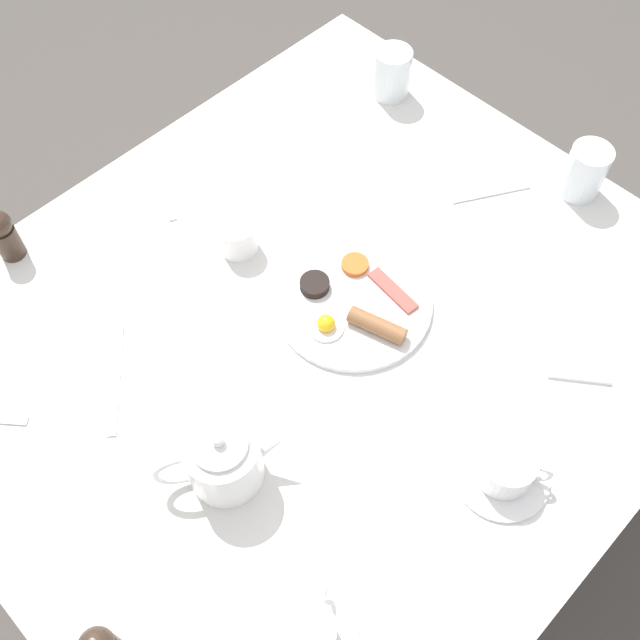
% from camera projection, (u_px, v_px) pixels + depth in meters
% --- Properties ---
extents(ground_plane, '(8.00, 8.00, 0.00)m').
position_uv_depth(ground_plane, '(320.00, 477.00, 1.84)').
color(ground_plane, '#4C4742').
extents(table, '(1.08, 1.23, 0.72)m').
position_uv_depth(table, '(320.00, 344.00, 1.28)').
color(table, silver).
rests_on(table, ground_plane).
extents(breakfast_plate, '(0.27, 0.27, 0.04)m').
position_uv_depth(breakfast_plate, '(353.00, 303.00, 1.25)').
color(breakfast_plate, white).
rests_on(breakfast_plate, table).
extents(teapot_near, '(0.11, 0.18, 0.13)m').
position_uv_depth(teapot_near, '(222.00, 459.00, 1.05)').
color(teapot_near, white).
rests_on(teapot_near, table).
extents(teacup_with_saucer_left, '(0.14, 0.14, 0.06)m').
position_uv_depth(teacup_with_saucer_left, '(305.00, 634.00, 0.96)').
color(teacup_with_saucer_left, white).
rests_on(teacup_with_saucer_left, table).
extents(teacup_with_saucer_right, '(0.14, 0.14, 0.06)m').
position_uv_depth(teacup_with_saucer_right, '(505.00, 469.00, 1.08)').
color(teacup_with_saucer_right, white).
rests_on(teacup_with_saucer_right, table).
extents(water_glass_tall, '(0.07, 0.07, 0.10)m').
position_uv_depth(water_glass_tall, '(585.00, 172.00, 1.35)').
color(water_glass_tall, white).
rests_on(water_glass_tall, table).
extents(water_glass_short, '(0.07, 0.07, 0.10)m').
position_uv_depth(water_glass_short, '(392.00, 73.00, 1.49)').
color(water_glass_short, white).
rests_on(water_glass_short, table).
extents(creamer_jug, '(0.09, 0.07, 0.06)m').
position_uv_depth(creamer_jug, '(237.00, 236.00, 1.29)').
color(creamer_jug, white).
rests_on(creamer_jug, table).
extents(pepper_grinder, '(0.05, 0.05, 0.10)m').
position_uv_depth(pepper_grinder, '(3.00, 234.00, 1.27)').
color(pepper_grinder, '#38281E').
rests_on(pepper_grinder, table).
extents(napkin_folded, '(0.18, 0.20, 0.01)m').
position_uv_depth(napkin_folded, '(577.00, 333.00, 1.22)').
color(napkin_folded, white).
rests_on(napkin_folded, table).
extents(fork_by_plate, '(0.17, 0.09, 0.00)m').
position_uv_depth(fork_by_plate, '(162.00, 185.00, 1.40)').
color(fork_by_plate, silver).
rests_on(fork_by_plate, table).
extents(knife_by_plate, '(0.16, 0.14, 0.00)m').
position_uv_depth(knife_by_plate, '(115.00, 378.00, 1.18)').
color(knife_by_plate, silver).
rests_on(knife_by_plate, table).
extents(spoon_for_tea, '(0.09, 0.14, 0.00)m').
position_uv_depth(spoon_for_tea, '(490.00, 193.00, 1.39)').
color(spoon_for_tea, silver).
rests_on(spoon_for_tea, table).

